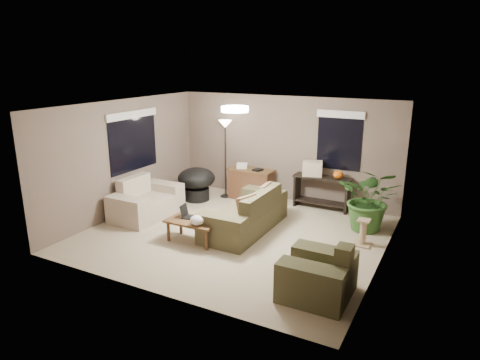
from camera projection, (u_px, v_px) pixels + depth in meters
The scene contains 20 objects.
room_shell at pixel (235, 172), 8.08m from camera, with size 5.50×5.50×5.50m.
main_sofa at pixel (247, 216), 8.54m from camera, with size 0.95×2.20×0.85m.
throw_pillows at pixel (259, 201), 8.32m from camera, with size 0.35×1.38×0.47m.
loveseat at pixel (146, 203), 9.32m from camera, with size 0.90×1.60×0.85m.
armchair at pixel (319, 277), 6.16m from camera, with size 0.95×1.00×0.85m.
coffee_table at pixel (193, 224), 7.97m from camera, with size 1.00×0.55×0.42m.
laptop at pixel (188, 214), 8.10m from camera, with size 0.39×0.29×0.24m.
plastic_bag at pixel (197, 220), 7.71m from camera, with size 0.26×0.24×0.18m, color white.
desk at pixel (251, 184), 10.42m from camera, with size 1.10×0.50×0.75m.
desk_papers at pixel (245, 167), 10.37m from camera, with size 0.72×0.32×0.12m.
console_table at pixel (322, 190), 9.75m from camera, with size 1.30×0.40×0.75m.
pumpkin at pixel (338, 175), 9.48m from camera, with size 0.23×0.23×0.19m, color orange.
cardboard_box at pixel (312, 168), 9.73m from camera, with size 0.44×0.33×0.33m, color beige.
papasan_chair at pixel (197, 181), 10.33m from camera, with size 0.94×0.94×0.80m.
floor_lamp at pixel (225, 133), 10.26m from camera, with size 0.32×0.32×1.91m.
ceiling_fixture at pixel (235, 109), 7.76m from camera, with size 0.50×0.50×0.10m, color white.
houseplant at pixel (370, 206), 8.47m from camera, with size 1.18×1.31×1.03m, color #2D5923.
cat_scratching_post at pixel (363, 234), 7.85m from camera, with size 0.32×0.32×0.50m.
window_left at pixel (133, 131), 9.42m from camera, with size 0.05×1.56×1.33m.
window_back at pixel (340, 131), 9.46m from camera, with size 1.06×0.05×1.33m.
Camera 1 is at (3.73, -6.86, 3.32)m, focal length 32.00 mm.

